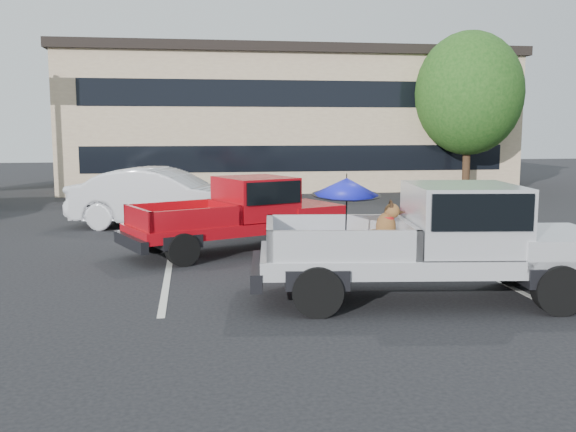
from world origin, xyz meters
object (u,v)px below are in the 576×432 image
silver_pickup (447,236)px  silver_sedan (163,198)px  red_pickup (250,210)px  tree_back (352,97)px  tree_right (469,93)px

silver_pickup → silver_sedan: 9.74m
silver_sedan → red_pickup: bearing=-133.6°
tree_back → silver_pickup: 24.73m
tree_right → silver_sedan: size_ratio=1.33×
silver_pickup → red_pickup: size_ratio=1.10×
tree_right → silver_sedan: tree_right is taller
tree_back → silver_sedan: tree_back is taller
tree_right → tree_back: size_ratio=0.95×
tree_right → tree_back: 8.55m
tree_right → silver_pickup: 18.02m
tree_right → red_pickup: bearing=-132.0°
tree_back → red_pickup: 20.96m
silver_pickup → silver_sedan: (-4.88, 8.43, -0.21)m
tree_right → silver_sedan: 14.90m
silver_sedan → tree_right: bearing=-41.3°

